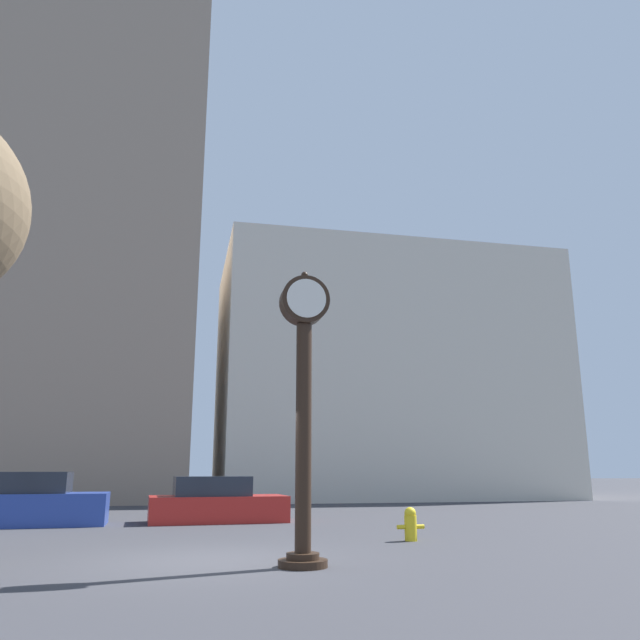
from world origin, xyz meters
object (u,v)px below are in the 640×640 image
street_clock (304,392)px  car_red (216,503)px  car_blue (33,503)px  fire_hydrant_far (411,524)px

street_clock → car_red: 9.68m
car_red → car_blue: bearing=179.0°
street_clock → fire_hydrant_far: bearing=46.8°
car_blue → fire_hydrant_far: bearing=-35.4°
street_clock → fire_hydrant_far: (3.05, 3.25, -2.46)m
street_clock → car_red: street_clock is taller
street_clock → fire_hydrant_far: size_ratio=6.92×
street_clock → fire_hydrant_far: street_clock is taller
street_clock → car_blue: size_ratio=1.24×
car_blue → car_red: 5.15m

